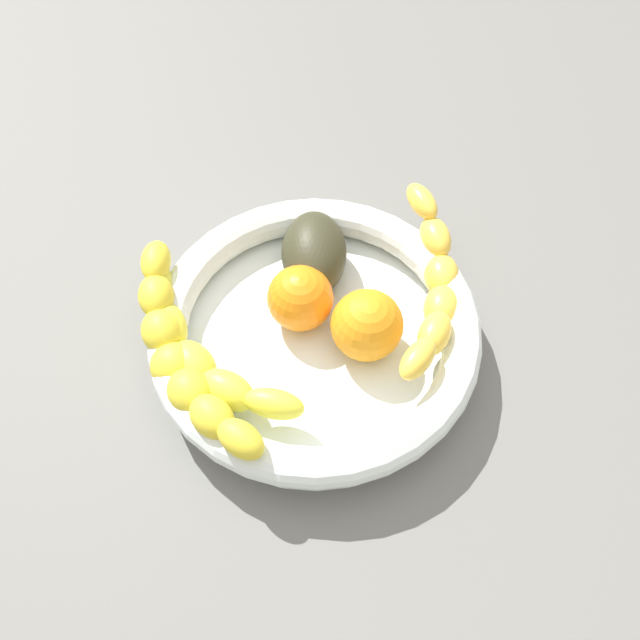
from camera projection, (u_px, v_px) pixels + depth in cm
name	position (u px, v px, depth cm)	size (l,w,h in cm)	color
kitchen_counter	(320.00, 358.00, 67.04)	(120.00, 120.00, 3.00)	#62625E
fruit_bowl	(320.00, 334.00, 63.35)	(29.62, 29.62, 5.55)	white
banana_draped_left	(205.00, 356.00, 60.07)	(14.94, 16.45, 4.37)	yellow
banana_draped_right	(440.00, 285.00, 63.23)	(7.25, 22.14, 5.06)	yellow
banana_arching_top	(186.00, 357.00, 59.34)	(12.61, 21.84, 5.58)	yellow
orange_front	(372.00, 325.00, 60.93)	(6.38, 6.38, 6.38)	orange
orange_mid_left	(305.00, 298.00, 62.70)	(5.99, 5.99, 5.99)	orange
avocado_dark	(314.00, 253.00, 65.61)	(8.94, 6.09, 5.77)	#333320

